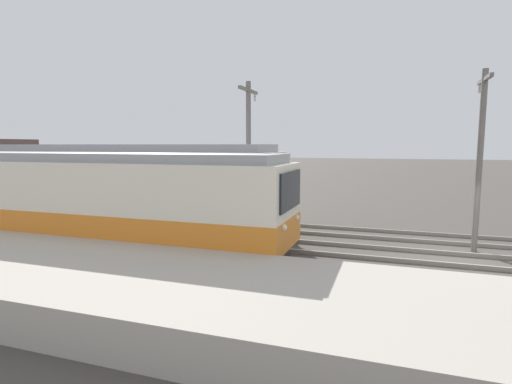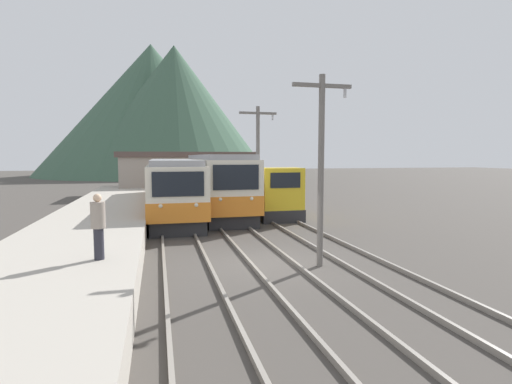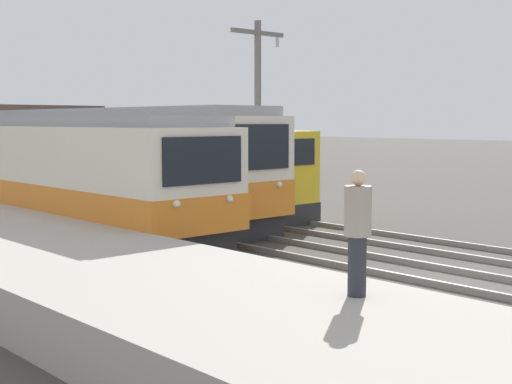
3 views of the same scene
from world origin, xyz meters
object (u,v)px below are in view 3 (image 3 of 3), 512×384
Objects in this scene: commuter_train_left at (54,178)px; shunting_locomotive at (249,184)px; catenary_mast_mid at (258,117)px; commuter_train_center at (118,168)px; person_on_platform at (358,228)px.

commuter_train_left reaches higher than shunting_locomotive.
catenary_mast_mid reaches higher than shunting_locomotive.
commuter_train_center is at bearing 17.54° from commuter_train_left.
catenary_mast_mid is (-1.49, -2.05, 2.22)m from shunting_locomotive.
commuter_train_left is at bearing 157.47° from shunting_locomotive.
shunting_locomotive is (3.00, -3.29, -0.53)m from commuter_train_center.
shunting_locomotive is 3.37m from catenary_mast_mid.
catenary_mast_mid reaches higher than commuter_train_left.
commuter_train_center is 5.81m from catenary_mast_mid.
person_on_platform is at bearing -125.89° from shunting_locomotive.
catenary_mast_mid is at bearing -45.98° from commuter_train_left.
catenary_mast_mid is 11.61m from person_on_platform.
commuter_train_center is 15.57m from person_on_platform.
commuter_train_left is at bearing 80.00° from person_on_platform.
person_on_platform is (-5.23, -14.66, 0.12)m from commuter_train_center.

